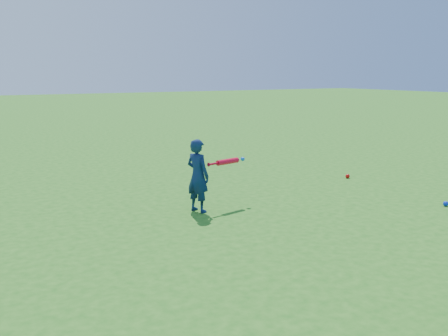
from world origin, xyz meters
The scene contains 5 objects.
ground centered at (0.00, 0.00, 0.00)m, with size 80.00×80.00×0.00m, color #216417.
child centered at (-0.30, 0.00, 0.52)m, with size 0.38×0.25×1.04m, color #0F2049.
ground_ball_red centered at (3.15, 0.61, 0.04)m, with size 0.08×0.08×0.08m, color red.
ground_ball_blue centered at (3.00, -1.58, 0.04)m, with size 0.08×0.08×0.08m, color #0C29CE.
bat_swing centered at (0.25, 0.08, 0.66)m, with size 0.70×0.21×0.08m.
Camera 1 is at (-3.41, -6.11, 1.95)m, focal length 40.00 mm.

